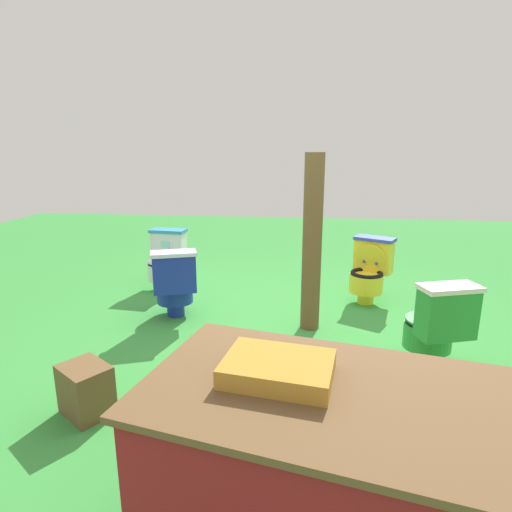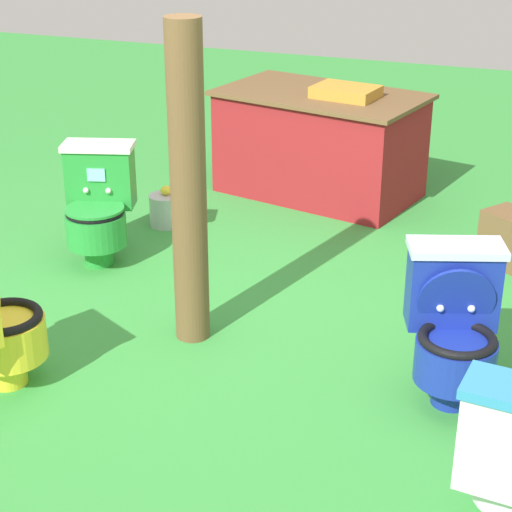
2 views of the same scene
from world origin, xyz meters
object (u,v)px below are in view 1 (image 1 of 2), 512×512
Objects in this scene: vendor_table at (324,471)px; lemon_bucket at (441,402)px; small_crate at (86,390)px; wooden_post at (312,244)px; toilet_green at (436,325)px; toilet_blue at (175,283)px; toilet_yellow at (370,270)px; toilet_white at (166,259)px.

vendor_table reaches higher than lemon_bucket.
wooden_post is at bearing -133.62° from small_crate.
lemon_bucket is at bearing -118.82° from toilet_green.
lemon_bucket is (-2.18, 1.42, -0.26)m from toilet_blue.
toilet_green reaches higher than small_crate.
vendor_table is 1.69m from small_crate.
lemon_bucket is at bearing -128.82° from vendor_table.
vendor_table reaches higher than toilet_yellow.
toilet_yellow is at bearing -129.72° from wooden_post.
wooden_post reaches higher than toilet_yellow.
toilet_green is 1.26m from wooden_post.
wooden_post reaches higher than toilet_blue.
small_crate is (1.46, 1.53, -0.66)m from wooden_post.
toilet_white is 2.16× the size of small_crate.
toilet_green is at bearing 153.68° from toilet_white.
toilet_white and toilet_blue have the same top height.
toilet_yellow is 2.63× the size of lemon_bucket.
toilet_yellow and toilet_blue have the same top height.
toilet_green is at bearing -101.46° from lemon_bucket.
vendor_table reaches higher than toilet_blue.
vendor_table reaches higher than small_crate.
lemon_bucket is at bearing -175.06° from small_crate.
vendor_table is 4.80× the size of small_crate.
toilet_green is at bearing -160.68° from small_crate.
toilet_yellow is 2.16m from lemon_bucket.
small_crate reaches higher than lemon_bucket.
vendor_table is at bearing -79.53° from toilet_blue.
vendor_table reaches higher than toilet_green.
wooden_post is (-1.36, 0.09, 0.46)m from toilet_blue.
lemon_bucket is (-0.15, 2.14, -0.26)m from toilet_yellow.
toilet_green is 2.16× the size of small_crate.
toilet_blue reaches higher than lemon_bucket.
wooden_post is at bearing 126.67° from toilet_green.
toilet_white is 3.48m from lemon_bucket.
toilet_white reaches higher than small_crate.
toilet_blue is at bearing -3.68° from wooden_post.
small_crate is at bearing 46.38° from wooden_post.
toilet_yellow is at bearing -86.12° from lemon_bucket.
toilet_green is 2.43m from toilet_blue.
small_crate is at bearing 75.41° from toilet_yellow.
toilet_white is 2.43m from toilet_yellow.
toilet_yellow is 1.00× the size of toilet_blue.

